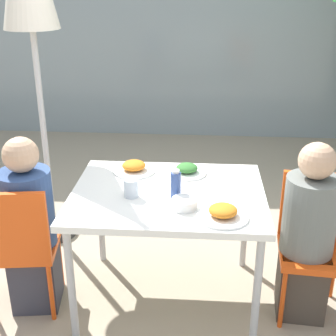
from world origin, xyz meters
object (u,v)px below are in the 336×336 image
person_left (30,229)px  salad_bowl (184,203)px  chair_right (314,235)px  person_right (307,237)px  bottle (176,185)px  drinking_cup (131,188)px  chair_left (19,241)px

person_left → salad_bowl: bearing=-13.3°
chair_right → person_right: person_right is taller
person_left → chair_right: 1.69m
person_left → person_right: person_left is taller
bottle → salad_bowl: 0.13m
drinking_cup → person_right: bearing=0.6°
person_right → salad_bowl: person_right is taller
chair_right → salad_bowl: 0.84m
bottle → drinking_cup: bottle is taller
drinking_cup → salad_bowl: bearing=-21.4°
person_left → drinking_cup: bearing=-4.9°
salad_bowl → person_right: bearing=10.4°
chair_left → person_right: size_ratio=0.78×
bottle → drinking_cup: 0.26m
chair_left → chair_right: same height
chair_left → bottle: bottle is taller
chair_right → salad_bowl: bearing=20.0°
bottle → salad_bowl: bottle is taller
chair_right → bottle: 0.90m
drinking_cup → person_left: bearing=-177.3°
chair_left → salad_bowl: 1.00m
chair_left → chair_right: (1.73, 0.20, 0.00)m
chair_left → person_left: size_ratio=0.77×
chair_right → bottle: bearing=12.0°
chair_right → drinking_cup: 1.12m
person_left → bottle: 0.92m
chair_left → bottle: bearing=-1.4°
chair_right → salad_bowl: chair_right is taller
salad_bowl → person_left: bearing=174.3°
person_left → bottle: bearing=-6.8°
person_left → bottle: person_left is taller
person_right → chair_right: bearing=-121.9°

